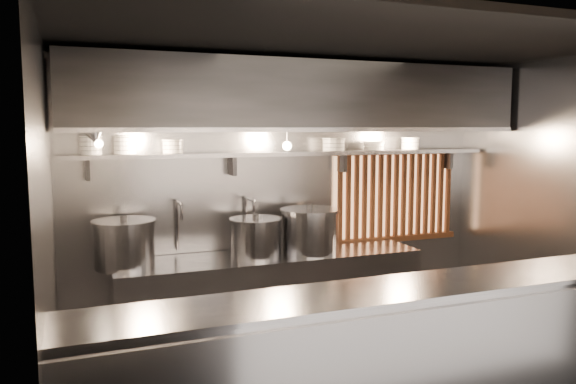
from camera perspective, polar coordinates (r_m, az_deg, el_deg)
ceiling at (r=4.51m, az=6.85°, el=14.93°), size 4.50×4.50×0.00m
wall_back at (r=5.88m, az=-0.24°, el=-0.66°), size 4.50×0.00×4.50m
wall_left at (r=4.01m, az=-23.22°, el=-4.61°), size 0.00×3.00×3.00m
wall_right at (r=5.91m, az=26.28°, el=-1.30°), size 0.00×3.00×3.00m
serving_counter at (r=3.97m, az=13.21°, el=-16.99°), size 4.50×0.56×1.13m
cooking_bench at (r=5.64m, az=-1.76°, el=-10.87°), size 3.00×0.70×0.90m
bowl_shelf at (r=5.67m, az=0.41°, el=3.94°), size 4.40×0.34×0.04m
exhaust_hood at (r=5.46m, az=1.28°, el=9.55°), size 4.40×0.81×0.65m
wood_screen at (r=6.42m, az=10.82°, el=-0.34°), size 1.56×0.09×1.04m
faucet_left at (r=5.45m, az=-11.09°, el=-2.34°), size 0.04×0.30×0.50m
faucet_right at (r=5.62m, az=-4.04°, el=-1.97°), size 0.04×0.30×0.50m
heat_lamp at (r=4.80m, az=-19.04°, el=5.34°), size 0.25×0.35×0.20m
pendant_bulb at (r=5.52m, az=-0.10°, el=4.72°), size 0.09×0.09×0.19m
stock_pot_left at (r=5.22m, az=-16.28°, el=-5.03°), size 0.68×0.68×0.46m
stock_pot_mid at (r=5.42m, az=-3.29°, el=-4.62°), size 0.58×0.58×0.42m
stock_pot_right at (r=5.59m, az=2.25°, el=-3.93°), size 0.66×0.66×0.48m
bowl_stack_0 at (r=5.27m, az=-19.41°, el=4.51°), size 0.21×0.21×0.17m
bowl_stack_1 at (r=5.28m, az=-16.17°, el=4.63°), size 0.22×0.22×0.17m
bowl_stack_2 at (r=5.34m, az=-11.62°, el=4.57°), size 0.20×0.20×0.13m
bowl_stack_3 at (r=5.85m, az=4.65°, el=4.85°), size 0.24×0.24×0.13m
bowl_stack_4 at (r=6.08m, az=8.72°, el=4.68°), size 0.23×0.23×0.09m
bowl_stack_5 at (r=6.31m, az=12.31°, el=4.85°), size 0.20×0.20×0.13m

